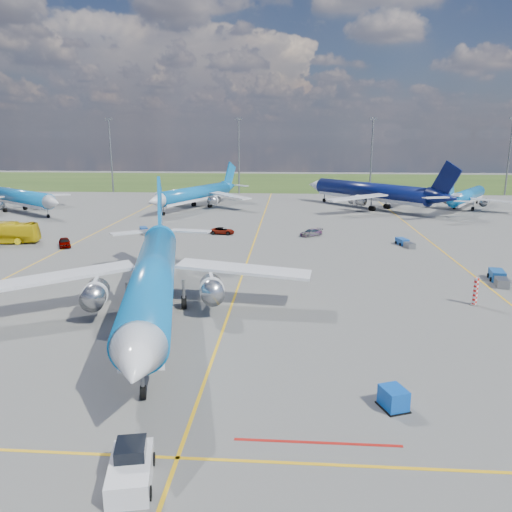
# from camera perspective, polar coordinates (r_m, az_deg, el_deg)

# --- Properties ---
(ground) EXTENTS (400.00, 400.00, 0.00)m
(ground) POSITION_cam_1_polar(r_m,az_deg,el_deg) (48.19, -3.65, -8.01)
(ground) COLOR #51514F
(ground) RESTS_ON ground
(grass_strip) EXTENTS (400.00, 80.00, 0.01)m
(grass_strip) POSITION_cam_1_polar(r_m,az_deg,el_deg) (195.25, 2.24, 8.50)
(grass_strip) COLOR #2D4719
(grass_strip) RESTS_ON ground
(taxiway_lines) EXTENTS (60.25, 160.00, 0.02)m
(taxiway_lines) POSITION_cam_1_polar(r_m,az_deg,el_deg) (74.46, -0.70, -0.11)
(taxiway_lines) COLOR #ECAF14
(taxiway_lines) RESTS_ON ground
(floodlight_masts) EXTENTS (202.20, 0.50, 22.70)m
(floodlight_masts) POSITION_cam_1_polar(r_m,az_deg,el_deg) (154.47, 5.58, 11.73)
(floodlight_masts) COLOR slate
(floodlight_masts) RESTS_ON ground
(warning_post) EXTENTS (0.50, 0.50, 3.00)m
(warning_post) POSITION_cam_1_polar(r_m,az_deg,el_deg) (58.30, 23.78, -3.74)
(warning_post) COLOR red
(warning_post) RESTS_ON ground
(bg_jet_nw) EXTENTS (48.79, 46.70, 10.17)m
(bg_jet_nw) POSITION_cam_1_polar(r_m,az_deg,el_deg) (130.22, -25.32, 4.56)
(bg_jet_nw) COLOR #0C65AE
(bg_jet_nw) RESTS_ON ground
(bg_jet_nnw) EXTENTS (42.77, 47.68, 10.25)m
(bg_jet_nnw) POSITION_cam_1_polar(r_m,az_deg,el_deg) (125.01, -6.86, 5.45)
(bg_jet_nnw) COLOR #0C65AE
(bg_jet_nnw) RESTS_ON ground
(bg_jet_n) EXTENTS (57.11, 57.77, 12.09)m
(bg_jet_n) POSITION_cam_1_polar(r_m,az_deg,el_deg) (126.83, 12.83, 5.32)
(bg_jet_n) COLOR #081145
(bg_jet_n) RESTS_ON ground
(bg_jet_ne) EXTENTS (40.45, 43.06, 9.01)m
(bg_jet_ne) POSITION_cam_1_polar(r_m,az_deg,el_deg) (133.59, 22.84, 5.00)
(bg_jet_ne) COLOR #0C65AE
(bg_jet_ne) RESTS_ON ground
(main_airliner) EXTENTS (44.15, 52.55, 12.08)m
(main_airliner) POSITION_cam_1_polar(r_m,az_deg,el_deg) (50.73, -11.45, -7.13)
(main_airliner) COLOR #0C65AE
(main_airliner) RESTS_ON ground
(pushback_tug) EXTENTS (2.95, 5.90, 1.96)m
(pushback_tug) POSITION_cam_1_polar(r_m,az_deg,el_deg) (29.19, -14.12, -22.47)
(pushback_tug) COLOR silver
(pushback_tug) RESTS_ON ground
(uld_container) EXTENTS (1.99, 2.19, 1.44)m
(uld_container) POSITION_cam_1_polar(r_m,az_deg,el_deg) (35.78, 15.44, -15.39)
(uld_container) COLOR #0C48AE
(uld_container) RESTS_ON ground
(service_car_a) EXTENTS (3.49, 4.66, 1.48)m
(service_car_a) POSITION_cam_1_polar(r_m,az_deg,el_deg) (86.90, -21.04, 1.47)
(service_car_a) COLOR #999999
(service_car_a) RESTS_ON ground
(service_car_b) EXTENTS (4.61, 2.44, 1.24)m
(service_car_b) POSITION_cam_1_polar(r_m,az_deg,el_deg) (91.63, -3.86, 2.89)
(service_car_b) COLOR #999999
(service_car_b) RESTS_ON ground
(service_car_c) EXTENTS (4.63, 4.02, 1.28)m
(service_car_c) POSITION_cam_1_polar(r_m,az_deg,el_deg) (90.27, 6.30, 2.68)
(service_car_c) COLOR #999999
(service_car_c) RESTS_ON ground
(baggage_tug_w) EXTENTS (2.48, 5.76, 1.25)m
(baggage_tug_w) POSITION_cam_1_polar(r_m,az_deg,el_deg) (68.60, 25.98, -2.24)
(baggage_tug_w) COLOR #17488B
(baggage_tug_w) RESTS_ON ground
(baggage_tug_c) EXTENTS (2.85, 4.61, 1.01)m
(baggage_tug_c) POSITION_cam_1_polar(r_m,az_deg,el_deg) (94.67, -12.65, 2.84)
(baggage_tug_c) COLOR navy
(baggage_tug_c) RESTS_ON ground
(baggage_tug_e) EXTENTS (2.43, 4.92, 1.07)m
(baggage_tug_e) POSITION_cam_1_polar(r_m,az_deg,el_deg) (85.40, 16.63, 1.45)
(baggage_tug_e) COLOR #194A9A
(baggage_tug_e) RESTS_ON ground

